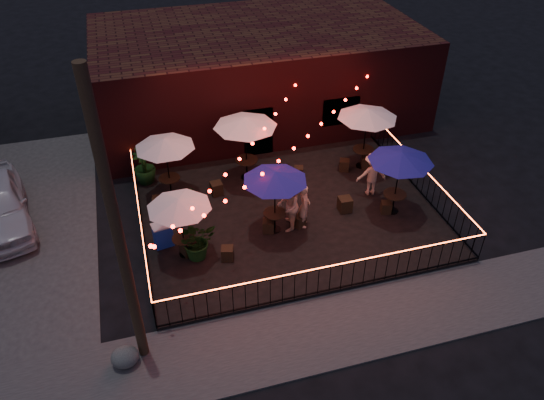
{
  "coord_description": "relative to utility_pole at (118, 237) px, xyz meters",
  "views": [
    {
      "loc": [
        -4.61,
        -12.01,
        11.51
      ],
      "look_at": [
        -0.69,
        1.63,
        1.05
      ],
      "focal_mm": 35.0,
      "sensor_mm": 36.0,
      "label": 1
    }
  ],
  "objects": [
    {
      "name": "brick_building",
      "position": [
        6.4,
        12.59,
        -2.0
      ],
      "size": [
        14.0,
        8.0,
        4.0
      ],
      "color": "black",
      "rests_on": "ground"
    },
    {
      "name": "ground",
      "position": [
        5.4,
        2.6,
        -4.0
      ],
      "size": [
        110.0,
        110.0,
        0.0
      ],
      "primitive_type": "plane",
      "color": "black",
      "rests_on": "ground"
    },
    {
      "name": "bistro_chair_0",
      "position": [
        1.71,
        3.4,
        -3.6
      ],
      "size": [
        0.54,
        0.54,
        0.49
      ],
      "primitive_type": "cube",
      "rotation": [
        0.0,
        0.0,
        0.4
      ],
      "color": "black",
      "rests_on": "patio"
    },
    {
      "name": "cafe_table_5",
      "position": [
        9.09,
        6.62,
        -1.57
      ],
      "size": [
        2.61,
        2.61,
        2.5
      ],
      "rotation": [
        0.0,
        0.0,
        -0.16
      ],
      "color": "black",
      "rests_on": "patio"
    },
    {
      "name": "cafe_table_2",
      "position": [
        4.67,
        3.77,
        -1.73
      ],
      "size": [
        2.38,
        2.38,
        2.32
      ],
      "rotation": [
        0.0,
        0.0,
        0.14
      ],
      "color": "black",
      "rests_on": "patio"
    },
    {
      "name": "boulder",
      "position": [
        -0.47,
        -0.24,
        -3.69
      ],
      "size": [
        0.95,
        0.87,
        0.63
      ],
      "primitive_type": "ellipsoid",
      "rotation": [
        0.0,
        0.0,
        -0.27
      ],
      "color": "#494A45",
      "rests_on": "ground"
    },
    {
      "name": "bistro_chair_8",
      "position": [
        7.33,
        4.12,
        -3.59
      ],
      "size": [
        0.46,
        0.46,
        0.52
      ],
      "primitive_type": "cube",
      "rotation": [
        0.0,
        0.0,
        -0.04
      ],
      "color": "black",
      "rests_on": "patio"
    },
    {
      "name": "fence_left",
      "position": [
        0.4,
        4.6,
        -3.34
      ],
      "size": [
        0.04,
        8.0,
        1.04
      ],
      "rotation": [
        0.0,
        0.0,
        1.57
      ],
      "color": "black",
      "rests_on": "patio"
    },
    {
      "name": "bistro_chair_1",
      "position": [
        2.85,
        2.8,
        -3.63
      ],
      "size": [
        0.46,
        0.46,
        0.44
      ],
      "primitive_type": "cube",
      "rotation": [
        0.0,
        0.0,
        2.87
      ],
      "color": "black",
      "rests_on": "patio"
    },
    {
      "name": "utility_pole",
      "position": [
        0.0,
        0.0,
        0.0
      ],
      "size": [
        0.26,
        0.26,
        8.0
      ],
      "primitive_type": "cylinder",
      "color": "#382817",
      "rests_on": "ground"
    },
    {
      "name": "bistro_chair_5",
      "position": [
        5.52,
        3.74,
        -3.65
      ],
      "size": [
        0.46,
        0.46,
        0.41
      ],
      "primitive_type": "cube",
      "rotation": [
        0.0,
        0.0,
        3.56
      ],
      "color": "black",
      "rests_on": "patio"
    },
    {
      "name": "bistro_chair_10",
      "position": [
        8.31,
        6.55,
        -3.63
      ],
      "size": [
        0.49,
        0.49,
        0.44
      ],
      "primitive_type": "cube",
      "rotation": [
        0.0,
        0.0,
        -0.43
      ],
      "color": "black",
      "rests_on": "patio"
    },
    {
      "name": "patio",
      "position": [
        5.4,
        4.6,
        -3.92
      ],
      "size": [
        10.0,
        8.0,
        0.15
      ],
      "primitive_type": "cube",
      "color": "black",
      "rests_on": "ground"
    },
    {
      "name": "cafe_table_0",
      "position": [
        1.6,
        3.38,
        -1.86
      ],
      "size": [
        2.55,
        2.55,
        2.17
      ],
      "rotation": [
        0.0,
        0.0,
        -0.37
      ],
      "color": "black",
      "rests_on": "patio"
    },
    {
      "name": "patron_c",
      "position": [
        8.62,
        4.83,
        -3.01
      ],
      "size": [
        1.16,
        0.78,
        1.67
      ],
      "primitive_type": "imported",
      "rotation": [
        0.0,
        0.0,
        2.99
      ],
      "color": "tan",
      "rests_on": "patio"
    },
    {
      "name": "cafe_table_3",
      "position": [
        4.54,
        7.1,
        -1.5
      ],
      "size": [
        2.58,
        2.58,
        2.57
      ],
      "rotation": [
        0.0,
        0.0,
        -0.11
      ],
      "color": "black",
      "rests_on": "patio"
    },
    {
      "name": "potted_shrub_b",
      "position": [
        1.94,
        5.35,
        -3.26
      ],
      "size": [
        0.7,
        0.59,
        1.19
      ],
      "primitive_type": "imported",
      "rotation": [
        0.0,
        0.0,
        0.1
      ],
      "color": "#0F370A",
      "rests_on": "patio"
    },
    {
      "name": "bistro_chair_3",
      "position": [
        3.21,
        6.34,
        -3.61
      ],
      "size": [
        0.45,
        0.45,
        0.48
      ],
      "primitive_type": "cube",
      "rotation": [
        0.0,
        0.0,
        3.25
      ],
      "color": "black",
      "rests_on": "patio"
    },
    {
      "name": "fence_front",
      "position": [
        5.4,
        0.6,
        -3.34
      ],
      "size": [
        10.0,
        0.04,
        1.04
      ],
      "color": "black",
      "rests_on": "patio"
    },
    {
      "name": "potted_shrub_a",
      "position": [
        1.99,
        3.19,
        -3.21
      ],
      "size": [
        1.41,
        1.31,
        1.29
      ],
      "primitive_type": "imported",
      "rotation": [
        0.0,
        0.0,
        0.31
      ],
      "color": "#1B4013",
      "rests_on": "patio"
    },
    {
      "name": "bistro_chair_7",
      "position": [
        6.46,
        6.63,
        -3.65
      ],
      "size": [
        0.42,
        0.42,
        0.4
      ],
      "primitive_type": "cube",
      "rotation": [
        0.0,
        0.0,
        2.83
      ],
      "color": "black",
      "rests_on": "patio"
    },
    {
      "name": "festoon_lights",
      "position": [
        4.39,
        4.3,
        -1.48
      ],
      "size": [
        10.02,
        8.72,
        1.32
      ],
      "color": "#FF0F08",
      "rests_on": "ground"
    },
    {
      "name": "bistro_chair_11",
      "position": [
        9.23,
        6.46,
        -3.6
      ],
      "size": [
        0.52,
        0.52,
        0.49
      ],
      "primitive_type": "cube",
      "rotation": [
        0.0,
        0.0,
        2.85
      ],
      "color": "black",
      "rests_on": "patio"
    },
    {
      "name": "cafe_table_1",
      "position": [
        1.6,
        6.78,
        -1.73
      ],
      "size": [
        2.77,
        2.77,
        2.33
      ],
      "rotation": [
        0.0,
        0.0,
        0.4
      ],
      "color": "black",
      "rests_on": "patio"
    },
    {
      "name": "cafe_table_4",
      "position": [
        8.93,
        3.61,
        -1.65
      ],
      "size": [
        2.64,
        2.64,
        2.41
      ],
      "rotation": [
        0.0,
        0.0,
        0.24
      ],
      "color": "black",
      "rests_on": "patio"
    },
    {
      "name": "sidewalk",
      "position": [
        5.4,
        -0.65,
        -3.98
      ],
      "size": [
        18.0,
        2.5,
        0.05
      ],
      "primitive_type": "cube",
      "color": "#3C3937",
      "rests_on": "ground"
    },
    {
      "name": "fence_right",
      "position": [
        10.4,
        4.6,
        -3.34
      ],
      "size": [
        0.04,
        8.0,
        1.04
      ],
      "rotation": [
        0.0,
        0.0,
        1.57
      ],
      "color": "black",
      "rests_on": "patio"
    },
    {
      "name": "patron_b",
      "position": [
        5.11,
        3.74,
        -2.91
      ],
      "size": [
        0.97,
        1.1,
        1.87
      ],
      "primitive_type": "imported",
      "rotation": [
        0.0,
        0.0,
        -1.91
      ],
      "color": "tan",
      "rests_on": "patio"
    },
    {
      "name": "cooler",
      "position": [
        1.02,
        4.02,
        -3.43
      ],
      "size": [
        0.69,
        0.55,
        0.83
      ],
      "rotation": [
        0.0,
        0.0,
        0.17
      ],
      "color": "blue",
      "rests_on": "patio"
    },
    {
      "name": "patron_a",
      "position": [
        5.69,
        3.76,
        -3.05
      ],
      "size": [
        0.54,
        0.67,
        1.6
      ],
      "primitive_type": "imported",
      "rotation": [
        0.0,
        0.0,
        1.26
      ],
      "color": "tan",
      "rests_on": "patio"
    },
    {
      "name": "bistro_chair_6",
      "position": [
        5.22,
        6.36,
        -3.64
      ],
      "size": [
        0.42,
        0.42,
        0.42
      ],
      "primitive_type": "cube",
      "rotation": [
        0.0,
        0.0,
        0.2
      ],
      "color": "black",
      "rests_on": "patio"
    },
    {
      "name": "bistro_chair_9",
      "position": [
        8.68,
        3.63,
        -3.64
      ],
      "size": [
        0.43,
        0.43,
        0.41
      ],
      "primitive_type": "cube",
      "rotation": [
        0.0,
        0.0,
        2.84
      ],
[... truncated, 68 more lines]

